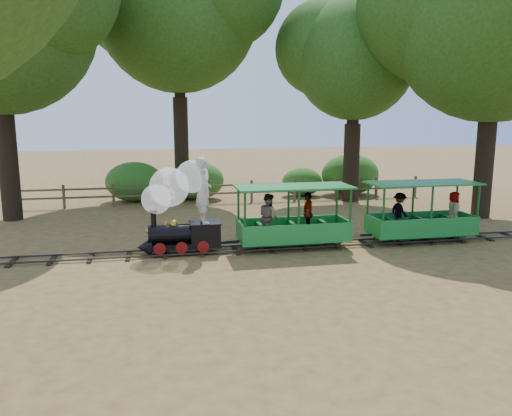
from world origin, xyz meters
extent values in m
plane|color=#A17E45|center=(0.00, 0.00, 0.00)|extent=(90.00, 90.00, 0.00)
cube|color=#3F3D3A|center=(0.00, -0.30, 0.08)|extent=(22.00, 0.05, 0.05)
cube|color=#3F3D3A|center=(0.00, 0.30, 0.08)|extent=(22.00, 0.05, 0.05)
cube|color=#382314|center=(0.00, 0.00, 0.03)|extent=(0.12, 1.00, 0.05)
cube|color=#382314|center=(-5.00, 0.00, 0.03)|extent=(0.12, 1.00, 0.05)
cube|color=#382314|center=(5.00, 0.00, 0.03)|extent=(0.12, 1.00, 0.05)
cube|color=black|center=(-2.46, 0.00, 0.26)|extent=(2.01, 0.64, 0.16)
cylinder|color=black|center=(-2.78, 0.00, 0.60)|extent=(1.28, 0.51, 0.51)
cylinder|color=black|center=(-3.28, 0.00, 1.06)|extent=(0.15, 0.15, 0.40)
sphere|color=gold|center=(-2.73, 0.00, 0.88)|extent=(0.24, 0.24, 0.24)
cylinder|color=gold|center=(-2.96, 0.00, 0.89)|extent=(0.09, 0.09, 0.09)
cube|color=black|center=(-1.87, 0.00, 0.60)|extent=(0.82, 0.64, 0.50)
cube|color=black|center=(-1.87, 0.00, 0.87)|extent=(0.87, 0.69, 0.04)
cone|color=black|center=(-3.55, 0.00, 0.25)|extent=(0.41, 0.58, 0.58)
cylinder|color=gold|center=(-3.44, 0.00, 0.69)|extent=(0.09, 0.13, 0.13)
cylinder|color=maroon|center=(-3.14, -0.33, 0.26)|extent=(0.33, 0.05, 0.33)
cylinder|color=maroon|center=(-3.14, 0.33, 0.26)|extent=(0.33, 0.05, 0.33)
cylinder|color=maroon|center=(-2.55, -0.33, 0.26)|extent=(0.33, 0.05, 0.33)
cylinder|color=maroon|center=(-2.55, 0.33, 0.26)|extent=(0.33, 0.05, 0.33)
cylinder|color=maroon|center=(-1.96, -0.33, 0.26)|extent=(0.33, 0.05, 0.33)
cylinder|color=maroon|center=(-1.96, 0.33, 0.26)|extent=(0.33, 0.05, 0.33)
sphere|color=white|center=(-3.19, 0.05, 1.58)|extent=(0.82, 0.82, 0.82)
sphere|color=white|center=(-2.82, 0.10, 1.90)|extent=(1.09, 1.09, 1.09)
sphere|color=white|center=(-2.19, 0.15, 2.17)|extent=(0.91, 0.91, 0.91)
imported|color=silver|center=(-1.90, -0.09, 1.80)|extent=(0.54, 0.73, 1.84)
cube|color=#1F9036|center=(0.71, 0.00, 0.31)|extent=(3.22, 1.23, 0.09)
cube|color=#145B1C|center=(0.71, 0.00, 0.19)|extent=(2.89, 0.47, 0.13)
cube|color=#1F9036|center=(0.71, -0.58, 0.59)|extent=(3.22, 0.06, 0.47)
cube|color=#1F9036|center=(0.71, 0.58, 0.59)|extent=(3.22, 0.06, 0.47)
cube|color=#1F9036|center=(0.71, 0.00, 1.82)|extent=(3.36, 1.37, 0.05)
cylinder|color=#145B1C|center=(-0.82, -0.56, 1.06)|extent=(0.07, 0.07, 1.51)
cylinder|color=#145B1C|center=(-0.82, 0.56, 1.06)|extent=(0.07, 0.07, 1.51)
cylinder|color=#145B1C|center=(2.25, -0.56, 1.06)|extent=(0.07, 0.07, 1.51)
cylinder|color=#145B1C|center=(2.25, 0.56, 1.06)|extent=(0.07, 0.07, 1.51)
cube|color=#145B1C|center=(-0.25, 0.00, 0.54)|extent=(0.11, 1.04, 0.38)
cube|color=#145B1C|center=(0.71, 0.00, 0.54)|extent=(0.11, 1.04, 0.38)
cube|color=#145B1C|center=(1.68, 0.00, 0.54)|extent=(0.11, 1.04, 0.38)
cylinder|color=black|center=(-0.31, -0.32, 0.23)|extent=(0.26, 0.06, 0.26)
cylinder|color=black|center=(-0.31, 0.32, 0.23)|extent=(0.26, 0.06, 0.26)
cylinder|color=black|center=(1.74, -0.32, 0.23)|extent=(0.26, 0.06, 0.26)
cylinder|color=black|center=(1.74, 0.32, 0.23)|extent=(0.26, 0.06, 0.26)
imported|color=gray|center=(-0.07, -0.20, 1.02)|extent=(0.70, 0.78, 1.33)
imported|color=gray|center=(1.19, 0.13, 1.00)|extent=(0.55, 0.81, 1.28)
cube|color=#1F9036|center=(4.80, 0.00, 0.31)|extent=(3.22, 1.23, 0.09)
cube|color=#145B1C|center=(4.80, 0.00, 0.19)|extent=(2.89, 0.47, 0.13)
cube|color=#1F9036|center=(4.80, -0.58, 0.59)|extent=(3.22, 0.06, 0.47)
cube|color=#1F9036|center=(4.80, 0.58, 0.59)|extent=(3.22, 0.06, 0.47)
cube|color=#1F9036|center=(4.80, 0.00, 1.82)|extent=(3.36, 1.37, 0.05)
cylinder|color=#145B1C|center=(3.27, -0.56, 1.06)|extent=(0.07, 0.07, 1.51)
cylinder|color=#145B1C|center=(3.27, 0.56, 1.06)|extent=(0.07, 0.07, 1.51)
cylinder|color=#145B1C|center=(6.33, -0.56, 1.06)|extent=(0.07, 0.07, 1.51)
cylinder|color=#145B1C|center=(6.33, 0.56, 1.06)|extent=(0.07, 0.07, 1.51)
cube|color=#145B1C|center=(3.83, 0.00, 0.54)|extent=(0.11, 1.04, 0.38)
cube|color=#145B1C|center=(4.80, 0.00, 0.54)|extent=(0.11, 1.04, 0.38)
cube|color=#145B1C|center=(5.76, 0.00, 0.54)|extent=(0.11, 1.04, 0.38)
cylinder|color=black|center=(3.77, -0.32, 0.23)|extent=(0.26, 0.06, 0.26)
cylinder|color=black|center=(3.77, 0.32, 0.23)|extent=(0.26, 0.06, 0.26)
cylinder|color=black|center=(5.83, -0.32, 0.23)|extent=(0.26, 0.06, 0.26)
cylinder|color=black|center=(5.83, 0.32, 0.23)|extent=(0.26, 0.06, 0.26)
imported|color=gray|center=(4.19, 0.25, 0.93)|extent=(0.55, 0.81, 1.15)
imported|color=gray|center=(5.83, -0.09, 0.95)|extent=(0.62, 0.69, 1.19)
cylinder|color=#2D2116|center=(-8.50, 6.00, 2.01)|extent=(0.70, 0.70, 4.01)
cylinder|color=#2D2116|center=(-8.50, 6.00, 5.16)|extent=(0.52, 0.53, 2.29)
cylinder|color=#2D2116|center=(-2.00, 9.50, 2.33)|extent=(0.66, 0.66, 4.66)
cylinder|color=#2D2116|center=(-2.00, 9.50, 5.99)|extent=(0.50, 0.50, 2.66)
sphere|color=#244D18|center=(-2.00, 9.50, 8.40)|extent=(7.17, 7.17, 7.17)
cylinder|color=#2D2116|center=(5.50, 7.50, 1.74)|extent=(0.72, 0.72, 3.48)
cylinder|color=#2D2116|center=(5.50, 7.50, 4.48)|extent=(0.54, 0.54, 1.99)
sphere|color=#244D18|center=(5.50, 7.50, 6.27)|extent=(5.28, 5.28, 5.28)
sphere|color=#244D18|center=(6.82, 6.71, 6.93)|extent=(3.96, 3.96, 3.96)
sphere|color=#244D18|center=(4.31, 8.42, 6.79)|extent=(4.23, 4.23, 4.23)
cylinder|color=#2D2116|center=(9.00, 3.00, 1.96)|extent=(0.68, 0.68, 3.92)
cylinder|color=#2D2116|center=(9.00, 3.00, 5.04)|extent=(0.51, 0.51, 2.24)
sphere|color=#244D18|center=(9.00, 3.00, 7.27)|extent=(7.40, 7.40, 7.40)
sphere|color=#244D18|center=(7.34, 4.29, 8.01)|extent=(5.92, 5.92, 5.92)
cube|color=brown|center=(-9.00, 8.00, 0.50)|extent=(0.10, 0.10, 1.00)
cube|color=brown|center=(-7.00, 8.00, 0.50)|extent=(0.10, 0.10, 1.00)
cube|color=brown|center=(-5.00, 8.00, 0.50)|extent=(0.10, 0.10, 1.00)
cube|color=brown|center=(-3.00, 8.00, 0.50)|extent=(0.10, 0.10, 1.00)
cube|color=brown|center=(-1.00, 8.00, 0.50)|extent=(0.10, 0.10, 1.00)
cube|color=brown|center=(1.00, 8.00, 0.50)|extent=(0.10, 0.10, 1.00)
cube|color=brown|center=(3.00, 8.00, 0.50)|extent=(0.10, 0.10, 1.00)
cube|color=brown|center=(5.00, 8.00, 0.50)|extent=(0.10, 0.10, 1.00)
cube|color=brown|center=(7.00, 8.00, 0.50)|extent=(0.10, 0.10, 1.00)
cube|color=brown|center=(9.00, 8.00, 0.50)|extent=(0.10, 0.10, 1.00)
cube|color=brown|center=(0.00, 8.00, 0.80)|extent=(18.00, 0.06, 0.08)
cube|color=brown|center=(0.00, 8.00, 0.45)|extent=(18.00, 0.06, 0.08)
ellipsoid|color=#2D6B1E|center=(-4.16, 9.30, 0.90)|extent=(2.59, 1.99, 1.79)
ellipsoid|color=#2D6B1E|center=(-1.35, 9.30, 0.88)|extent=(2.53, 1.95, 1.75)
ellipsoid|color=#2D6B1E|center=(3.74, 9.30, 0.68)|extent=(1.97, 1.52, 1.37)
ellipsoid|color=#2D6B1E|center=(6.19, 9.30, 1.00)|extent=(2.88, 2.21, 1.99)
camera|label=1|loc=(-3.15, -13.75, 3.84)|focal=35.00mm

